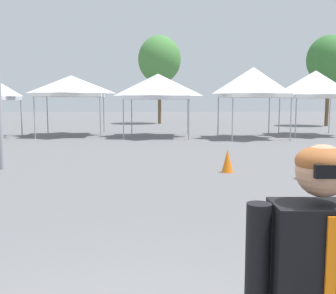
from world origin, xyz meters
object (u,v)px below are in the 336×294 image
object	(u,v)px
canopy_tent_center	(158,87)
traffic_cone_near_barrier	(228,161)
tree_behind_tents_right	(159,60)
canopy_tent_behind_right	(253,82)
canopy_tent_far_left	(315,84)
canopy_tent_left_of_center	(71,86)
tree_behind_tents_left	(329,60)

from	to	relation	value
canopy_tent_center	traffic_cone_near_barrier	world-z (taller)	canopy_tent_center
tree_behind_tents_right	traffic_cone_near_barrier	xyz separation A→B (m)	(1.64, -23.57, -5.17)
canopy_tent_behind_right	canopy_tent_far_left	xyz separation A→B (m)	(3.95, 1.63, -0.03)
canopy_tent_far_left	tree_behind_tents_right	distance (m)	15.09
canopy_tent_left_of_center	tree_behind_tents_left	distance (m)	20.11
tree_behind_tents_right	tree_behind_tents_left	xyz separation A→B (m)	(13.14, -3.64, -0.34)
canopy_tent_left_of_center	canopy_tent_far_left	world-z (taller)	canopy_tent_far_left
tree_behind_tents_right	traffic_cone_near_barrier	distance (m)	24.19
canopy_tent_center	canopy_tent_behind_right	bearing A→B (deg)	-12.32
canopy_tent_center	tree_behind_tents_left	world-z (taller)	tree_behind_tents_left
tree_behind_tents_right	canopy_tent_left_of_center	bearing A→B (deg)	-113.32
canopy_tent_left_of_center	canopy_tent_behind_right	xyz separation A→B (m)	(9.84, -1.88, 0.14)
canopy_tent_behind_right	canopy_tent_far_left	size ratio (longest dim) A/B	1.01
canopy_tent_center	canopy_tent_behind_right	size ratio (longest dim) A/B	1.00
canopy_tent_behind_right	tree_behind_tents_right	distance (m)	14.71
canopy_tent_center	canopy_tent_far_left	xyz separation A→B (m)	(8.92, 0.54, 0.15)
canopy_tent_left_of_center	tree_behind_tents_left	size ratio (longest dim) A/B	0.54
canopy_tent_behind_right	tree_behind_tents_right	world-z (taller)	tree_behind_tents_right
canopy_tent_left_of_center	tree_behind_tents_left	world-z (taller)	tree_behind_tents_left
tree_behind_tents_right	traffic_cone_near_barrier	bearing A→B (deg)	-86.01
tree_behind_tents_left	canopy_tent_behind_right	bearing A→B (deg)	-129.90
canopy_tent_left_of_center	tree_behind_tents_left	bearing A→B (deg)	24.10
canopy_tent_center	tree_behind_tents_right	distance (m)	12.89
canopy_tent_behind_right	traffic_cone_near_barrier	world-z (taller)	canopy_tent_behind_right
canopy_tent_behind_right	tree_behind_tents_left	distance (m)	13.27
canopy_tent_center	canopy_tent_left_of_center	bearing A→B (deg)	170.69
canopy_tent_far_left	tree_behind_tents_left	distance (m)	9.77
canopy_tent_behind_right	canopy_tent_far_left	bearing A→B (deg)	22.35
tree_behind_tents_right	traffic_cone_near_barrier	size ratio (longest dim) A/B	11.71
traffic_cone_near_barrier	tree_behind_tents_right	bearing A→B (deg)	93.99
canopy_tent_behind_right	tree_behind_tents_right	xyz separation A→B (m)	(-4.75, 13.68, 2.56)
tree_behind_tents_right	tree_behind_tents_left	distance (m)	13.64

